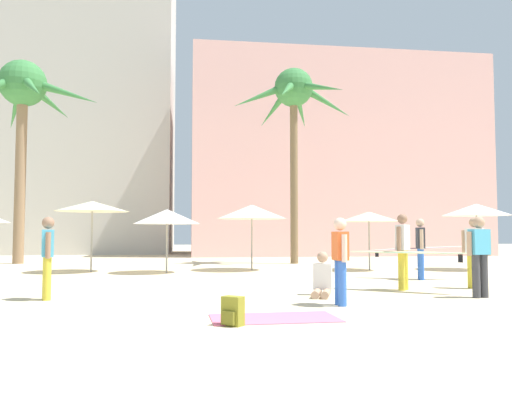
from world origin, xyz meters
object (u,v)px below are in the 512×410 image
at_px(cafe_umbrella_2, 369,217).
at_px(person_far_left, 405,249).
at_px(person_near_left, 322,280).
at_px(cafe_umbrella_1, 92,206).
at_px(person_far_right, 479,253).
at_px(palm_tree_left, 294,100).
at_px(palm_tree_far_left, 22,97).
at_px(person_mid_left, 475,249).
at_px(cafe_umbrella_7, 167,217).
at_px(person_mid_center, 419,247).
at_px(person_mid_right, 340,257).
at_px(cafe_umbrella_4, 476,210).
at_px(backpack, 232,312).
at_px(person_near_right, 47,254).
at_px(cafe_umbrella_0, 252,212).
at_px(beach_towel, 274,318).

relative_size(cafe_umbrella_2, person_far_left, 0.88).
bearing_deg(person_far_left, person_near_left, 61.53).
distance_m(cafe_umbrella_1, person_far_right, 12.80).
xyz_separation_m(cafe_umbrella_1, person_near_left, (6.27, -7.77, -1.98)).
distance_m(palm_tree_left, person_near_left, 14.05).
bearing_deg(palm_tree_far_left, person_mid_left, -40.46).
bearing_deg(cafe_umbrella_7, cafe_umbrella_2, 2.40).
relative_size(person_mid_center, person_mid_left, 1.59).
bearing_deg(cafe_umbrella_7, person_far_right, -48.92).
bearing_deg(person_mid_right, cafe_umbrella_4, 46.79).
height_order(palm_tree_left, person_near_left, palm_tree_left).
relative_size(person_mid_center, person_far_left, 1.11).
bearing_deg(backpack, cafe_umbrella_4, 174.77).
bearing_deg(person_near_right, person_far_right, -22.08).
height_order(cafe_umbrella_0, cafe_umbrella_4, cafe_umbrella_4).
height_order(cafe_umbrella_1, person_far_right, cafe_umbrella_1).
xyz_separation_m(cafe_umbrella_7, person_far_left, (5.81, -6.35, -0.97)).
relative_size(cafe_umbrella_2, person_mid_right, 1.35).
bearing_deg(person_mid_center, person_mid_left, -66.88).
bearing_deg(palm_tree_left, beach_towel, -102.99).
relative_size(cafe_umbrella_4, person_near_right, 1.48).
xyz_separation_m(beach_towel, person_mid_center, (5.34, 6.23, 0.94)).
height_order(cafe_umbrella_4, cafe_umbrella_7, cafe_umbrella_4).
height_order(cafe_umbrella_7, backpack, cafe_umbrella_7).
distance_m(cafe_umbrella_4, person_far_right, 9.13).
relative_size(cafe_umbrella_0, person_near_right, 1.54).
bearing_deg(cafe_umbrella_1, person_mid_left, -33.36).
relative_size(cafe_umbrella_0, person_far_right, 1.53).
relative_size(palm_tree_far_left, cafe_umbrella_4, 3.79).
bearing_deg(person_near_right, palm_tree_far_left, 93.15).
relative_size(person_far_left, person_near_right, 1.49).
xyz_separation_m(palm_tree_far_left, backpack, (8.34, -16.74, -7.42)).
bearing_deg(palm_tree_left, cafe_umbrella_0, -121.46).
bearing_deg(person_mid_right, beach_towel, -139.41).
height_order(person_far_left, person_far_right, person_far_left).
relative_size(cafe_umbrella_1, person_far_left, 1.03).
distance_m(cafe_umbrella_1, person_mid_left, 12.48).
distance_m(cafe_umbrella_0, person_mid_right, 9.52).
bearing_deg(person_mid_left, person_far_right, 14.53).
xyz_separation_m(palm_tree_left, cafe_umbrella_7, (-5.51, -4.88, -5.58)).
height_order(palm_tree_left, person_far_right, palm_tree_left).
bearing_deg(cafe_umbrella_7, person_mid_right, -67.27).
xyz_separation_m(beach_towel, person_near_left, (1.50, 2.76, 0.33)).
height_order(cafe_umbrella_4, backpack, cafe_umbrella_4).
relative_size(palm_tree_left, cafe_umbrella_0, 3.49).
bearing_deg(cafe_umbrella_1, person_mid_center, -23.04).
bearing_deg(palm_tree_left, person_far_right, -84.18).
relative_size(palm_tree_left, person_mid_right, 5.54).
relative_size(cafe_umbrella_4, person_mid_right, 1.52).
bearing_deg(person_near_right, palm_tree_left, 40.64).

